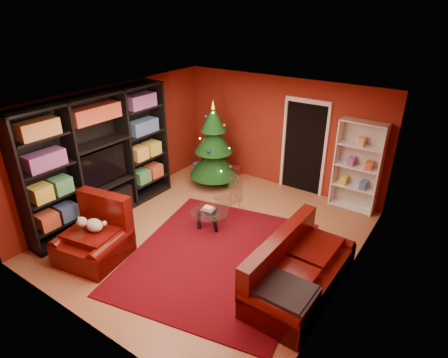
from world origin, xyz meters
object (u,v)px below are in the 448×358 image
Objects in this scene: media_unit at (100,159)px; white_bookshelf at (357,167)px; christmas_tree at (214,145)px; coffee_table at (210,220)px; rug at (219,256)px; gift_box_teal at (202,169)px; dog at (94,225)px; sofa at (302,267)px; acrylic_chair at (228,199)px; armchair at (92,237)px; gift_box_green at (231,180)px; gift_box_red at (236,171)px.

media_unit is 1.66× the size of white_bookshelf.
coffee_table is at bearing -56.71° from christmas_tree.
rug is 0.96m from coffee_table.
gift_box_teal is at bearing 131.04° from coffee_table.
white_bookshelf reaches higher than dog.
dog is 2.18m from coffee_table.
sofa is at bearing -86.02° from white_bookshelf.
dog is 0.48× the size of acrylic_chair.
gift_box_teal is at bearing 157.97° from christmas_tree.
media_unit is 2.95× the size of armchair.
white_bookshelf is (3.70, 0.52, 0.81)m from gift_box_teal.
acrylic_chair is (0.76, -1.25, 0.28)m from gift_box_green.
armchair is at bearing -47.69° from media_unit.
christmas_tree reaches higher than white_bookshelf.
rug is at bearing 23.90° from dog.
acrylic_chair is (0.06, 0.56, 0.22)m from coffee_table.
sofa is (3.85, -2.50, 0.30)m from gift_box_teal.
gift_box_green reaches higher than gift_box_red.
christmas_tree is at bearing 68.77° from media_unit.
media_unit is 2.48m from coffee_table.
christmas_tree is 3.24m from white_bookshelf.
christmas_tree is (0.99, 2.45, -0.26)m from media_unit.
christmas_tree is at bearing 123.29° from coffee_table.
dog is (0.03, -3.50, -0.36)m from christmas_tree.
gift_box_teal is (0.45, 2.67, -1.11)m from media_unit.
gift_box_green is 3.82m from sofa.
sofa is (4.29, 0.17, -0.81)m from media_unit.
gift_box_teal is 2.49m from coffee_table.
rug is at bearing -60.73° from gift_box_green.
rug is 1.42m from acrylic_chair.
gift_box_teal is 0.40× the size of acrylic_chair.
gift_box_green is 0.33× the size of acrylic_chair.
dog is at bearing -81.23° from gift_box_teal.
rug is 1.02× the size of media_unit.
gift_box_green is 2.95m from white_bookshelf.
acrylic_chair reaches higher than gift_box_red.
rug is 4.06× the size of acrylic_chair.
sofa is at bearing -34.66° from christmas_tree.
armchair is 2.82× the size of dog.
dog is (-0.13, -4.26, 0.55)m from gift_box_red.
gift_box_green is (-1.38, 2.47, 0.13)m from rug.
christmas_tree is 1.19m from gift_box_red.
media_unit reaches higher than coffee_table.
sofa is at bearing -33.05° from gift_box_teal.
christmas_tree reaches higher than gift_box_green.
armchair is (-0.01, -3.56, -0.58)m from christmas_tree.
white_bookshelf is at bearing 43.06° from armchair.
christmas_tree is 6.30× the size of gift_box_teal.
acrylic_chair is (2.14, 1.35, -0.86)m from media_unit.
gift_box_green is at bearing 73.37° from armchair.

